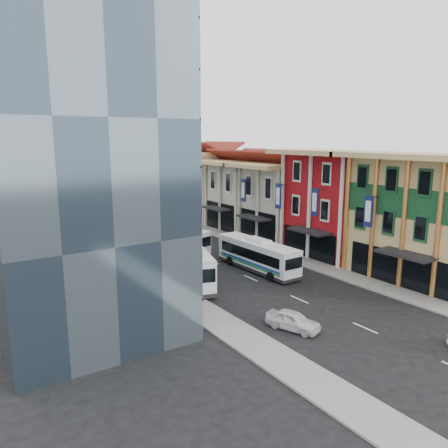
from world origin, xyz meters
TOP-DOWN VIEW (x-y plane):
  - ground at (0.00, 0.00)m, footprint 200.00×200.00m
  - sidewalk_right at (8.50, 22.00)m, footprint 3.00×90.00m
  - sidewalk_left at (-8.50, 22.00)m, footprint 3.00×90.00m
  - shophouse_tan at (14.00, 5.00)m, footprint 8.00×14.00m
  - shophouse_red at (14.00, 17.00)m, footprint 8.00×10.00m
  - shophouse_cream_near at (14.00, 26.50)m, footprint 8.00×9.00m
  - shophouse_cream_mid at (14.00, 35.50)m, footprint 8.00×9.00m
  - shophouse_cream_far at (14.00, 46.00)m, footprint 8.00×12.00m
  - office_tower at (-17.00, 19.00)m, footprint 12.00×26.00m
  - office_block_far at (-16.00, 42.00)m, footprint 10.00×18.00m
  - bus_left_near at (-5.50, 17.96)m, footprint 6.51×12.43m
  - bus_left_far at (-2.00, 28.55)m, footprint 5.50×11.53m
  - bus_right at (2.16, 16.69)m, footprint 2.81×10.94m
  - sedan_left at (-4.61, 3.85)m, footprint 2.97×4.41m

SIDE VIEW (x-z plane):
  - ground at x=0.00m, z-range 0.00..0.00m
  - sidewalk_right at x=8.50m, z-range 0.00..0.15m
  - sidewalk_left at x=-8.50m, z-range 0.00..0.15m
  - sedan_left at x=-4.61m, z-range 0.00..1.39m
  - bus_right at x=2.16m, z-range 0.00..3.49m
  - bus_left_far at x=-2.00m, z-range 0.00..3.60m
  - bus_left_near at x=-5.50m, z-range 0.00..3.90m
  - shophouse_cream_near at x=14.00m, z-range 0.00..10.00m
  - shophouse_cream_mid at x=14.00m, z-range 0.00..10.00m
  - shophouse_cream_far at x=14.00m, z-range 0.00..11.00m
  - shophouse_tan at x=14.00m, z-range 0.00..12.00m
  - shophouse_red at x=14.00m, z-range 0.00..12.00m
  - office_block_far at x=-16.00m, z-range 0.00..14.00m
  - office_tower at x=-17.00m, z-range 0.00..30.00m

